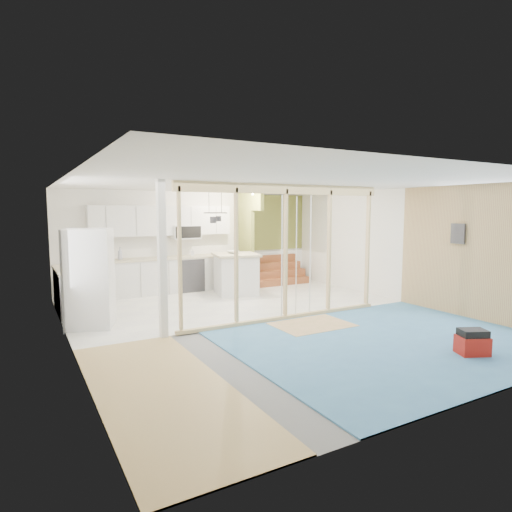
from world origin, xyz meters
TOP-DOWN VIEW (x-y plane):
  - room at (0.00, 0.00)m, footprint 7.01×8.01m
  - floor_overlays at (0.07, 0.06)m, footprint 7.00×8.00m
  - stud_frame at (-0.24, -0.00)m, footprint 4.66×0.14m
  - base_cabinets at (-1.61, 3.36)m, footprint 4.45×2.24m
  - upper_cabinets at (-0.84, 3.82)m, footprint 3.60×0.41m
  - green_partition at (2.04, 3.66)m, footprint 2.25×1.51m
  - pot_rack at (-0.31, 1.89)m, footprint 0.52×0.52m
  - sheathing_panel at (3.48, -2.00)m, footprint 0.02×4.00m
  - electrical_panel at (3.43, -1.40)m, footprint 0.04×0.30m
  - ceiling_light at (1.40, 3.00)m, footprint 0.32×0.32m
  - fridge at (-3.04, 1.26)m, footprint 0.99×0.96m
  - island at (0.60, 2.70)m, footprint 1.25×1.25m
  - bowl at (0.56, 2.78)m, footprint 0.37×0.37m
  - soap_bottle_a at (-2.00, 3.70)m, footprint 0.14×0.14m
  - soap_bottle_b at (-0.16, 3.70)m, footprint 0.10×0.10m
  - toolbox at (1.55, -3.05)m, footprint 0.50×0.45m

SIDE VIEW (x-z plane):
  - floor_overlays at x=0.07m, z-range 0.00..0.02m
  - toolbox at x=1.55m, z-range -0.01..0.38m
  - base_cabinets at x=-1.61m, z-range 0.00..0.93m
  - island at x=0.60m, z-range 0.00..1.03m
  - fridge at x=-3.04m, z-range 0.00..1.78m
  - green_partition at x=2.04m, z-range -0.36..2.24m
  - soap_bottle_b at x=-0.16m, z-range 0.93..1.10m
  - bowl at x=0.56m, z-range 1.03..1.10m
  - soap_bottle_a at x=-2.00m, z-range 0.93..1.22m
  - sheathing_panel at x=3.48m, z-range 0.00..2.60m
  - room at x=0.00m, z-range 0.00..2.61m
  - stud_frame at x=-0.24m, z-range 0.29..2.89m
  - electrical_panel at x=3.43m, z-range 1.45..1.85m
  - upper_cabinets at x=-0.84m, z-range 1.39..2.25m
  - pot_rack at x=-0.31m, z-range 1.64..2.36m
  - ceiling_light at x=1.40m, z-range 2.50..2.58m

